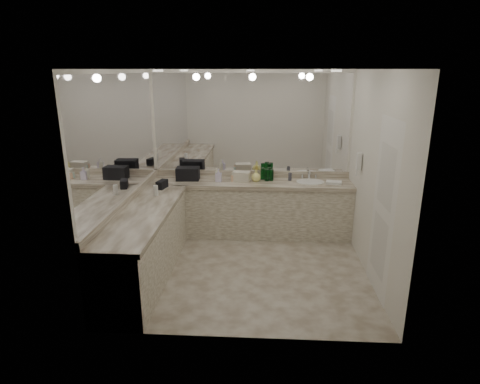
# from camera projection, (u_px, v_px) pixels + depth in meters

# --- Properties ---
(floor) EXTENTS (3.20, 3.20, 0.00)m
(floor) POSITION_uv_depth(u_px,v_px,m) (247.00, 268.00, 5.49)
(floor) COLOR #BDB2A1
(floor) RESTS_ON ground
(ceiling) EXTENTS (3.20, 3.20, 0.00)m
(ceiling) POSITION_uv_depth(u_px,v_px,m) (248.00, 69.00, 4.73)
(ceiling) COLOR white
(ceiling) RESTS_ON floor
(wall_back) EXTENTS (3.20, 0.02, 2.60)m
(wall_back) POSITION_uv_depth(u_px,v_px,m) (251.00, 153.00, 6.54)
(wall_back) COLOR silver
(wall_back) RESTS_ON floor
(wall_left) EXTENTS (0.02, 3.00, 2.60)m
(wall_left) POSITION_uv_depth(u_px,v_px,m) (124.00, 174.00, 5.20)
(wall_left) COLOR silver
(wall_left) RESTS_ON floor
(wall_right) EXTENTS (0.02, 3.00, 2.60)m
(wall_right) POSITION_uv_depth(u_px,v_px,m) (375.00, 178.00, 5.02)
(wall_right) COLOR silver
(wall_right) RESTS_ON floor
(vanity_back_base) EXTENTS (3.20, 0.60, 0.84)m
(vanity_back_base) POSITION_uv_depth(u_px,v_px,m) (250.00, 209.00, 6.51)
(vanity_back_base) COLOR silver
(vanity_back_base) RESTS_ON floor
(vanity_back_top) EXTENTS (3.20, 0.64, 0.06)m
(vanity_back_top) POSITION_uv_depth(u_px,v_px,m) (250.00, 183.00, 6.37)
(vanity_back_top) COLOR beige
(vanity_back_top) RESTS_ON vanity_back_base
(vanity_left_base) EXTENTS (0.60, 2.40, 0.84)m
(vanity_left_base) POSITION_uv_depth(u_px,v_px,m) (145.00, 246.00, 5.15)
(vanity_left_base) COLOR silver
(vanity_left_base) RESTS_ON floor
(vanity_left_top) EXTENTS (0.64, 2.42, 0.06)m
(vanity_left_top) POSITION_uv_depth(u_px,v_px,m) (143.00, 214.00, 5.02)
(vanity_left_top) COLOR beige
(vanity_left_top) RESTS_ON vanity_left_base
(backsplash_back) EXTENTS (3.20, 0.04, 0.10)m
(backsplash_back) POSITION_uv_depth(u_px,v_px,m) (251.00, 174.00, 6.62)
(backsplash_back) COLOR beige
(backsplash_back) RESTS_ON vanity_back_top
(backsplash_left) EXTENTS (0.04, 3.00, 0.10)m
(backsplash_left) POSITION_uv_depth(u_px,v_px,m) (128.00, 200.00, 5.30)
(backsplash_left) COLOR beige
(backsplash_left) RESTS_ON vanity_left_top
(mirror_back) EXTENTS (3.12, 0.01, 1.55)m
(mirror_back) POSITION_uv_depth(u_px,v_px,m) (251.00, 123.00, 6.39)
(mirror_back) COLOR white
(mirror_back) RESTS_ON wall_back
(mirror_left) EXTENTS (0.01, 2.92, 1.55)m
(mirror_left) POSITION_uv_depth(u_px,v_px,m) (122.00, 138.00, 5.06)
(mirror_left) COLOR white
(mirror_left) RESTS_ON wall_left
(sink) EXTENTS (0.44, 0.44, 0.03)m
(sink) POSITION_uv_depth(u_px,v_px,m) (310.00, 182.00, 6.32)
(sink) COLOR white
(sink) RESTS_ON vanity_back_top
(faucet) EXTENTS (0.24, 0.16, 0.14)m
(faucet) POSITION_uv_depth(u_px,v_px,m) (309.00, 174.00, 6.50)
(faucet) COLOR silver
(faucet) RESTS_ON vanity_back_top
(wall_phone) EXTENTS (0.06, 0.10, 0.24)m
(wall_phone) POSITION_uv_depth(u_px,v_px,m) (359.00, 161.00, 5.68)
(wall_phone) COLOR white
(wall_phone) RESTS_ON wall_right
(door) EXTENTS (0.02, 0.82, 2.10)m
(door) POSITION_uv_depth(u_px,v_px,m) (383.00, 210.00, 4.62)
(door) COLOR white
(door) RESTS_ON wall_right
(black_toiletry_bag) EXTENTS (0.37, 0.24, 0.21)m
(black_toiletry_bag) POSITION_uv_depth(u_px,v_px,m) (188.00, 174.00, 6.42)
(black_toiletry_bag) COLOR black
(black_toiletry_bag) RESTS_ON vanity_back_top
(black_bag_spill) EXTENTS (0.15, 0.24, 0.12)m
(black_bag_spill) POSITION_uv_depth(u_px,v_px,m) (162.00, 184.00, 5.97)
(black_bag_spill) COLOR black
(black_bag_spill) RESTS_ON vanity_left_top
(cream_cosmetic_case) EXTENTS (0.29, 0.20, 0.15)m
(cream_cosmetic_case) POSITION_uv_depth(u_px,v_px,m) (241.00, 176.00, 6.36)
(cream_cosmetic_case) COLOR beige
(cream_cosmetic_case) RESTS_ON vanity_back_top
(hand_towel) EXTENTS (0.26, 0.20, 0.04)m
(hand_towel) POSITION_uv_depth(u_px,v_px,m) (334.00, 183.00, 6.21)
(hand_towel) COLOR white
(hand_towel) RESTS_ON vanity_back_top
(lotion_left) EXTENTS (0.06, 0.06, 0.15)m
(lotion_left) POSITION_uv_depth(u_px,v_px,m) (156.00, 190.00, 5.62)
(lotion_left) COLOR white
(lotion_left) RESTS_ON vanity_left_top
(soap_bottle_a) EXTENTS (0.10, 0.10, 0.21)m
(soap_bottle_a) POSITION_uv_depth(u_px,v_px,m) (217.00, 174.00, 6.37)
(soap_bottle_a) COLOR white
(soap_bottle_a) RESTS_ON vanity_back_top
(soap_bottle_b) EXTENTS (0.10, 0.10, 0.20)m
(soap_bottle_b) POSITION_uv_depth(u_px,v_px,m) (219.00, 175.00, 6.31)
(soap_bottle_b) COLOR silver
(soap_bottle_b) RESTS_ON vanity_back_top
(soap_bottle_c) EXTENTS (0.19, 0.19, 0.19)m
(soap_bottle_c) POSITION_uv_depth(u_px,v_px,m) (256.00, 176.00, 6.33)
(soap_bottle_c) COLOR #F8F285
(soap_bottle_c) RESTS_ON vanity_back_top
(green_bottle_0) EXTENTS (0.07, 0.07, 0.19)m
(green_bottle_0) POSITION_uv_depth(u_px,v_px,m) (269.00, 173.00, 6.47)
(green_bottle_0) COLOR #0B551C
(green_bottle_0) RESTS_ON vanity_back_top
(green_bottle_1) EXTENTS (0.06, 0.06, 0.18)m
(green_bottle_1) POSITION_uv_depth(u_px,v_px,m) (271.00, 175.00, 6.37)
(green_bottle_1) COLOR #0B551C
(green_bottle_1) RESTS_ON vanity_back_top
(green_bottle_2) EXTENTS (0.07, 0.07, 0.19)m
(green_bottle_2) POSITION_uv_depth(u_px,v_px,m) (267.00, 175.00, 6.36)
(green_bottle_2) COLOR #0B551C
(green_bottle_2) RESTS_ON vanity_back_top
(green_bottle_3) EXTENTS (0.07, 0.07, 0.19)m
(green_bottle_3) POSITION_uv_depth(u_px,v_px,m) (263.00, 174.00, 6.45)
(green_bottle_3) COLOR #0B551C
(green_bottle_3) RESTS_ON vanity_back_top
(amenity_bottle_0) EXTENTS (0.04, 0.04, 0.07)m
(amenity_bottle_0) POSITION_uv_depth(u_px,v_px,m) (269.00, 177.00, 6.46)
(amenity_bottle_0) COLOR #3F3F4C
(amenity_bottle_0) RESTS_ON vanity_back_top
(amenity_bottle_1) EXTENTS (0.05, 0.05, 0.10)m
(amenity_bottle_1) POSITION_uv_depth(u_px,v_px,m) (232.00, 178.00, 6.33)
(amenity_bottle_1) COLOR #E0B28C
(amenity_bottle_1) RESTS_ON vanity_back_top
(amenity_bottle_2) EXTENTS (0.05, 0.05, 0.13)m
(amenity_bottle_2) POSITION_uv_depth(u_px,v_px,m) (290.00, 177.00, 6.39)
(amenity_bottle_2) COLOR #3F3F4C
(amenity_bottle_2) RESTS_ON vanity_back_top
(amenity_bottle_3) EXTENTS (0.04, 0.04, 0.09)m
(amenity_bottle_3) POSITION_uv_depth(u_px,v_px,m) (232.00, 177.00, 6.40)
(amenity_bottle_3) COLOR silver
(amenity_bottle_3) RESTS_ON vanity_back_top
(amenity_bottle_4) EXTENTS (0.05, 0.05, 0.10)m
(amenity_bottle_4) POSITION_uv_depth(u_px,v_px,m) (188.00, 177.00, 6.39)
(amenity_bottle_4) COLOR white
(amenity_bottle_4) RESTS_ON vanity_back_top
(amenity_bottle_5) EXTENTS (0.04, 0.04, 0.15)m
(amenity_bottle_5) POSITION_uv_depth(u_px,v_px,m) (256.00, 175.00, 6.47)
(amenity_bottle_5) COLOR #F2D84C
(amenity_bottle_5) RESTS_ON vanity_back_top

